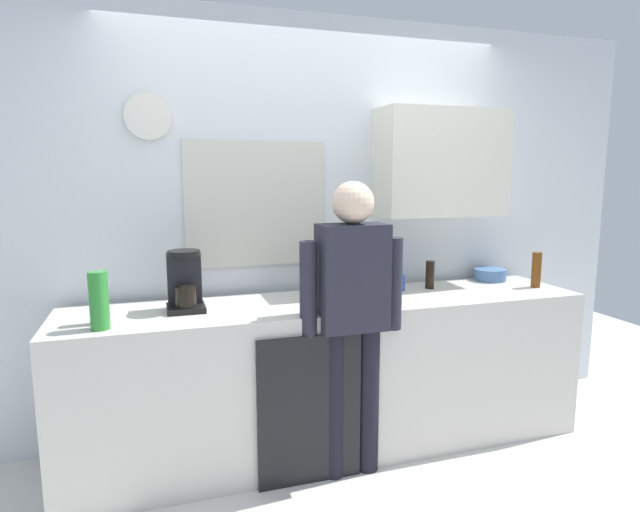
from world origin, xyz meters
TOP-DOWN VIEW (x-y plane):
  - ground_plane at (0.00, 0.00)m, footprint 8.00×8.00m
  - kitchen_counter at (0.00, 0.30)m, footprint 3.05×0.64m
  - dishwasher_panel at (-0.24, -0.03)m, footprint 0.56×0.02m
  - back_wall_assembly at (0.10, 0.70)m, footprint 4.65×0.42m
  - coffee_maker at (-0.83, 0.35)m, footprint 0.20×0.20m
  - bottle_green_wine at (0.04, 0.44)m, footprint 0.07×0.07m
  - bottle_clear_soda at (-1.24, 0.10)m, footprint 0.09×0.09m
  - bottle_amber_beer at (1.38, 0.25)m, footprint 0.06×0.06m
  - bottle_olive_oil at (-1.25, 0.20)m, footprint 0.06×0.06m
  - bottle_dark_sauce at (0.70, 0.42)m, footprint 0.06×0.06m
  - cup_blue_mug at (0.48, 0.43)m, footprint 0.08×0.08m
  - mixing_bowl at (1.23, 0.53)m, footprint 0.22×0.22m
  - potted_plant at (0.26, 0.21)m, footprint 0.15×0.15m
  - person_at_sink at (0.00, 0.00)m, footprint 0.57×0.22m

SIDE VIEW (x-z plane):
  - ground_plane at x=0.00m, z-range 0.00..0.00m
  - dishwasher_panel at x=-0.24m, z-range 0.00..0.81m
  - kitchen_counter at x=0.00m, z-range 0.00..0.90m
  - mixing_bowl at x=1.23m, z-range 0.90..0.98m
  - person_at_sink at x=0.00m, z-range 0.15..1.75m
  - cup_blue_mug at x=0.48m, z-range 0.90..1.00m
  - bottle_dark_sauce at x=0.70m, z-range 0.90..1.08m
  - bottle_amber_beer at x=1.38m, z-range 0.90..1.13m
  - bottle_olive_oil at x=-1.25m, z-range 0.90..1.15m
  - potted_plant at x=0.26m, z-range 0.92..1.15m
  - bottle_clear_soda at x=-1.24m, z-range 0.90..1.18m
  - coffee_maker at x=-0.83m, z-range 0.89..1.22m
  - bottle_green_wine at x=0.04m, z-range 0.90..1.20m
  - back_wall_assembly at x=0.10m, z-range 0.06..2.66m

